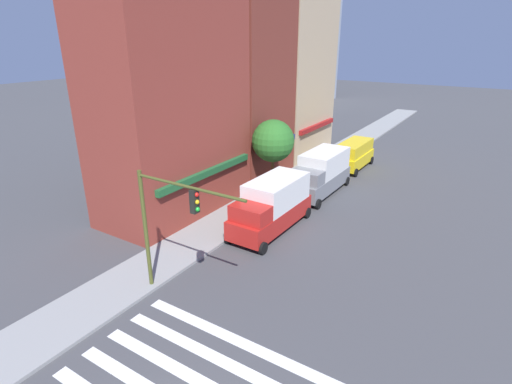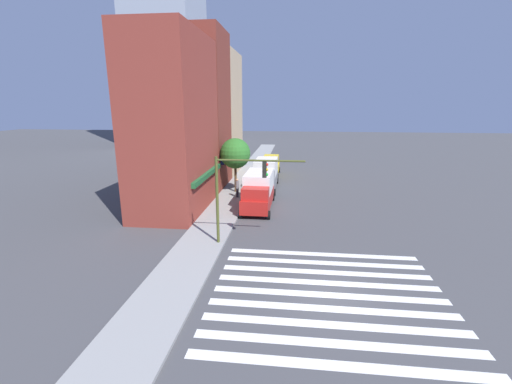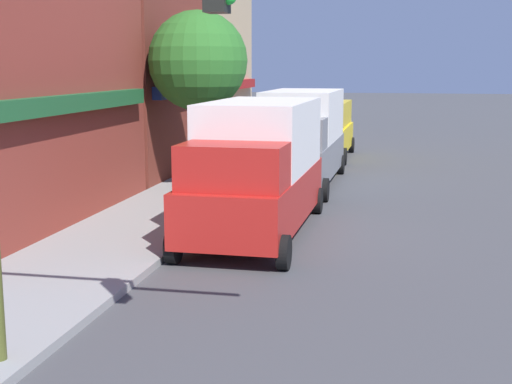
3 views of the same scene
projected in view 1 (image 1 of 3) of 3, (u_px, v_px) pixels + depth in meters
name	position (u px, v px, depth m)	size (l,w,h in m)	color
sidewalk_left	(24.00, 346.00, 14.73)	(120.00, 3.00, 0.15)	gray
storefront_row	(243.00, 84.00, 30.16)	(25.27, 5.30, 15.92)	maroon
traffic_signal	(166.00, 215.00, 16.29)	(0.32, 5.38, 5.62)	#474C1E
box_truck_red	(272.00, 205.00, 23.27)	(6.23, 2.42, 3.04)	#B21E19
box_truck_grey	(321.00, 172.00, 28.82)	(6.23, 2.42, 3.04)	slate
van_yellow	(354.00, 154.00, 34.46)	(5.02, 2.22, 2.34)	yellow
pedestrian_grey_coat	(264.00, 190.00, 26.85)	(0.32, 0.32, 1.77)	#23232D
street_tree	(273.00, 141.00, 27.67)	(2.96, 2.96, 5.32)	brown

